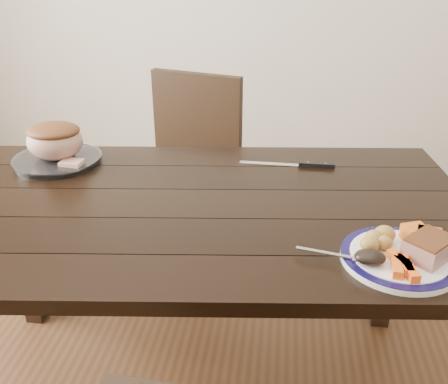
# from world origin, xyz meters

# --- Properties ---
(dining_table) EXTENTS (1.69, 1.07, 0.75)m
(dining_table) POSITION_xyz_m (0.00, 0.00, 0.66)
(dining_table) COLOR black
(dining_table) RESTS_ON ground
(chair_far) EXTENTS (0.52, 0.53, 0.93)m
(chair_far) POSITION_xyz_m (-0.18, 0.73, 0.52)
(chair_far) COLOR black
(chair_far) RESTS_ON ground
(dinner_plate) EXTENTS (0.27, 0.27, 0.02)m
(dinner_plate) POSITION_xyz_m (0.52, -0.24, 0.76)
(dinner_plate) COLOR white
(dinner_plate) RESTS_ON dining_table
(plate_rim) EXTENTS (0.27, 0.27, 0.02)m
(plate_rim) POSITION_xyz_m (0.52, -0.24, 0.77)
(plate_rim) COLOR #0E0B37
(plate_rim) RESTS_ON dinner_plate
(serving_platter) EXTENTS (0.29, 0.29, 0.02)m
(serving_platter) POSITION_xyz_m (-0.53, 0.23, 0.76)
(serving_platter) COLOR white
(serving_platter) RESTS_ON dining_table
(pork_slice) EXTENTS (0.13, 0.13, 0.05)m
(pork_slice) POSITION_xyz_m (0.58, -0.24, 0.79)
(pork_slice) COLOR #A57165
(pork_slice) RESTS_ON dinner_plate
(roasted_potatoes) EXTENTS (0.09, 0.09, 0.04)m
(roasted_potatoes) POSITION_xyz_m (0.48, -0.20, 0.79)
(roasted_potatoes) COLOR gold
(roasted_potatoes) RESTS_ON dinner_plate
(carrot_batons) EXTENTS (0.06, 0.11, 0.02)m
(carrot_batons) POSITION_xyz_m (0.52, -0.30, 0.78)
(carrot_batons) COLOR #FE5F15
(carrot_batons) RESTS_ON dinner_plate
(pumpkin_wedges) EXTENTS (0.10, 0.07, 0.04)m
(pumpkin_wedges) POSITION_xyz_m (0.58, -0.17, 0.79)
(pumpkin_wedges) COLOR orange
(pumpkin_wedges) RESTS_ON dinner_plate
(dark_mushroom) EXTENTS (0.07, 0.05, 0.03)m
(dark_mushroom) POSITION_xyz_m (0.45, -0.28, 0.79)
(dark_mushroom) COLOR black
(dark_mushroom) RESTS_ON dinner_plate
(fork) EXTENTS (0.18, 0.06, 0.00)m
(fork) POSITION_xyz_m (0.38, -0.26, 0.77)
(fork) COLOR silver
(fork) RESTS_ON dinner_plate
(roast_joint) EXTENTS (0.19, 0.16, 0.12)m
(roast_joint) POSITION_xyz_m (-0.53, 0.23, 0.83)
(roast_joint) COLOR tan
(roast_joint) RESTS_ON serving_platter
(cut_slice) EXTENTS (0.07, 0.06, 0.02)m
(cut_slice) POSITION_xyz_m (-0.45, 0.18, 0.78)
(cut_slice) COLOR tan
(cut_slice) RESTS_ON serving_platter
(carving_knife) EXTENTS (0.32, 0.03, 0.01)m
(carving_knife) POSITION_xyz_m (0.31, 0.31, 0.76)
(carving_knife) COLOR silver
(carving_knife) RESTS_ON dining_table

